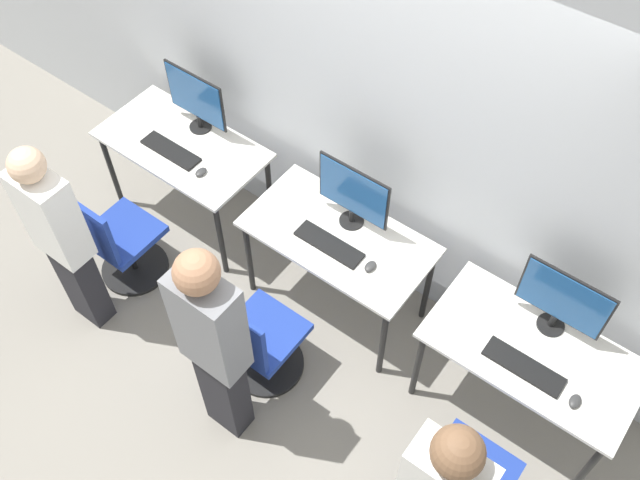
% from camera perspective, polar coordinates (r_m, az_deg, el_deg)
% --- Properties ---
extents(ground_plane, '(20.00, 20.00, 0.00)m').
position_cam_1_polar(ground_plane, '(4.89, -0.89, -7.40)').
color(ground_plane, gray).
extents(wall_back, '(12.00, 0.05, 2.80)m').
position_cam_1_polar(wall_back, '(4.18, 5.25, 9.61)').
color(wall_back, '#B7BCC1').
rests_on(wall_back, ground_plane).
extents(desk_left, '(1.18, 0.63, 0.76)m').
position_cam_1_polar(desk_left, '(5.08, -10.88, 6.90)').
color(desk_left, silver).
rests_on(desk_left, ground_plane).
extents(monitor_left, '(0.50, 0.16, 0.47)m').
position_cam_1_polar(monitor_left, '(4.94, -9.90, 11.06)').
color(monitor_left, black).
rests_on(monitor_left, desk_left).
extents(keyboard_left, '(0.45, 0.13, 0.02)m').
position_cam_1_polar(keyboard_left, '(4.97, -11.86, 7.01)').
color(keyboard_left, black).
rests_on(keyboard_left, desk_left).
extents(mouse_left, '(0.06, 0.09, 0.03)m').
position_cam_1_polar(mouse_left, '(4.78, -9.50, 5.38)').
color(mouse_left, '#333333').
rests_on(mouse_left, desk_left).
extents(office_chair_left, '(0.48, 0.48, 0.89)m').
position_cam_1_polar(office_chair_left, '(5.04, -15.76, -0.29)').
color(office_chair_left, black).
rests_on(office_chair_left, ground_plane).
extents(person_left, '(0.36, 0.21, 1.58)m').
position_cam_1_polar(person_left, '(4.55, -20.06, 0.29)').
color(person_left, '#232328').
rests_on(person_left, ground_plane).
extents(desk_center, '(1.18, 0.63, 0.76)m').
position_cam_1_polar(desk_center, '(4.47, 1.45, -0.33)').
color(desk_center, silver).
rests_on(desk_center, ground_plane).
extents(monitor_center, '(0.50, 0.16, 0.47)m').
position_cam_1_polar(monitor_center, '(4.28, 2.67, 3.70)').
color(monitor_center, black).
rests_on(monitor_center, desk_center).
extents(keyboard_center, '(0.45, 0.13, 0.02)m').
position_cam_1_polar(keyboard_center, '(4.34, 0.73, -0.35)').
color(keyboard_center, black).
rests_on(keyboard_center, desk_center).
extents(mouse_center, '(0.06, 0.09, 0.03)m').
position_cam_1_polar(mouse_center, '(4.25, 4.05, -2.12)').
color(mouse_center, '#333333').
rests_on(mouse_center, desk_center).
extents(office_chair_center, '(0.48, 0.48, 0.89)m').
position_cam_1_polar(office_chair_center, '(4.45, -4.92, -8.25)').
color(office_chair_center, black).
rests_on(office_chair_center, ground_plane).
extents(person_center, '(0.36, 0.22, 1.71)m').
position_cam_1_polar(person_center, '(3.81, -8.50, -8.22)').
color(person_center, '#232328').
rests_on(person_center, ground_plane).
extents(desk_right, '(1.18, 0.63, 0.76)m').
position_cam_1_polar(desk_right, '(4.21, 16.48, -9.05)').
color(desk_right, silver).
rests_on(desk_right, ground_plane).
extents(monitor_right, '(0.50, 0.16, 0.47)m').
position_cam_1_polar(monitor_right, '(4.03, 18.85, -4.61)').
color(monitor_right, black).
rests_on(monitor_right, desk_right).
extents(keyboard_right, '(0.45, 0.13, 0.02)m').
position_cam_1_polar(keyboard_right, '(4.05, 15.99, -9.71)').
color(keyboard_right, black).
rests_on(keyboard_right, desk_right).
extents(mouse_right, '(0.06, 0.09, 0.03)m').
position_cam_1_polar(mouse_right, '(4.03, 19.74, -12.05)').
color(mouse_right, '#333333').
rests_on(mouse_right, desk_right).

